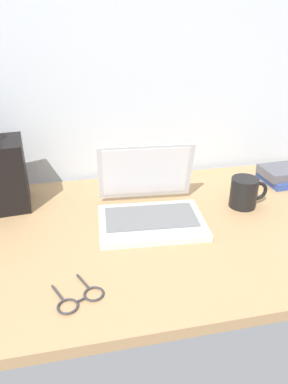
{
  "coord_description": "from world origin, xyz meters",
  "views": [
    {
      "loc": [
        -0.16,
        -0.87,
        0.6
      ],
      "look_at": [
        0.03,
        0.0,
        0.15
      ],
      "focal_mm": 33.68,
      "sensor_mm": 36.0,
      "label": 1
    }
  ],
  "objects_px": {
    "eyeglasses": "(80,299)",
    "book_stack": "(286,174)",
    "laptop": "(149,204)",
    "coffee_mug": "(245,192)"
  },
  "relations": [
    {
      "from": "eyeglasses",
      "to": "book_stack",
      "type": "bearing_deg",
      "value": 30.97
    },
    {
      "from": "laptop",
      "to": "book_stack",
      "type": "height_order",
      "value": "laptop"
    },
    {
      "from": "book_stack",
      "to": "coffee_mug",
      "type": "bearing_deg",
      "value": -148.87
    },
    {
      "from": "laptop",
      "to": "eyeglasses",
      "type": "relative_size",
      "value": 2.46
    },
    {
      "from": "laptop",
      "to": "coffee_mug",
      "type": "relative_size",
      "value": 2.6
    },
    {
      "from": "coffee_mug",
      "to": "eyeglasses",
      "type": "distance_m",
      "value": 0.63
    },
    {
      "from": "laptop",
      "to": "coffee_mug",
      "type": "bearing_deg",
      "value": 1.23
    },
    {
      "from": "laptop",
      "to": "eyeglasses",
      "type": "xyz_separation_m",
      "value": [
        -0.23,
        -0.32,
        -0.04
      ]
    },
    {
      "from": "coffee_mug",
      "to": "eyeglasses",
      "type": "bearing_deg",
      "value": -149.11
    },
    {
      "from": "coffee_mug",
      "to": "eyeglasses",
      "type": "relative_size",
      "value": 0.95
    }
  ]
}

